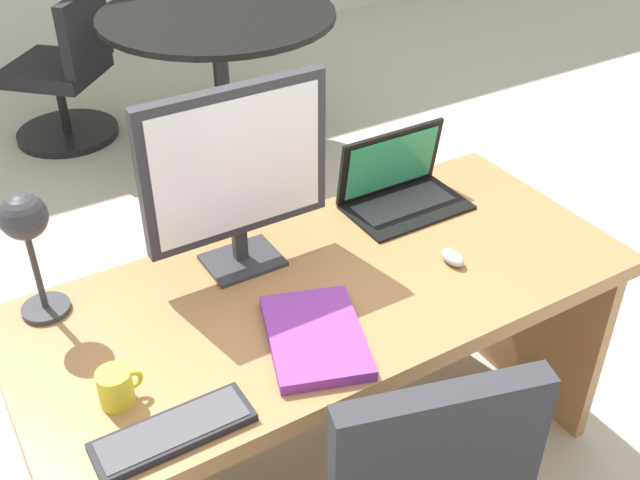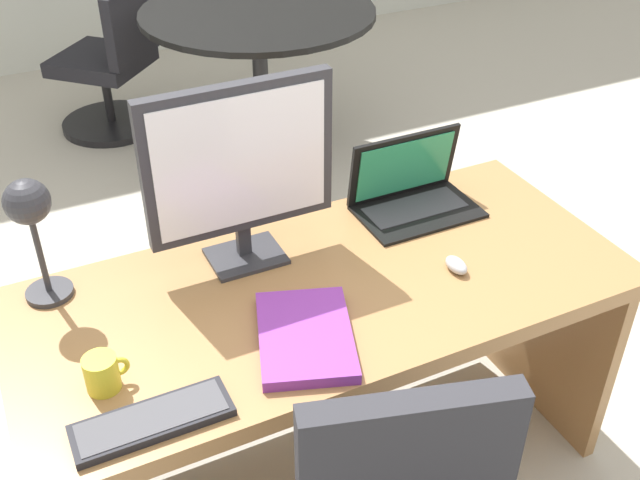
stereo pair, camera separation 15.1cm
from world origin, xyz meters
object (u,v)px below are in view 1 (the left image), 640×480
(desk, at_px, (319,332))
(monitor, at_px, (236,169))
(mouse, at_px, (453,258))
(coffee_mug, at_px, (116,387))
(meeting_table, at_px, (219,49))
(meeting_chair_near, at_px, (66,82))
(keyboard, at_px, (173,432))
(desk_lamp, at_px, (27,232))
(laptop, at_px, (397,181))
(book, at_px, (315,337))

(desk, xyz_separation_m, monitor, (-0.15, 0.16, 0.49))
(mouse, relative_size, coffee_mug, 0.79)
(monitor, relative_size, mouse, 6.42)
(meeting_table, distance_m, meeting_chair_near, 0.93)
(keyboard, xyz_separation_m, meeting_table, (1.18, 2.35, -0.17))
(coffee_mug, height_order, meeting_chair_near, coffee_mug)
(mouse, relative_size, desk_lamp, 0.23)
(desk_lamp, bearing_deg, laptop, -0.06)
(laptop, bearing_deg, desk, -152.87)
(coffee_mug, bearing_deg, desk_lamp, 98.47)
(keyboard, height_order, coffee_mug, coffee_mug)
(desk_lamp, relative_size, meeting_table, 0.30)
(monitor, height_order, mouse, monitor)
(book, bearing_deg, mouse, 9.12)
(laptop, height_order, meeting_chair_near, laptop)
(desk, relative_size, book, 4.37)
(desk, bearing_deg, laptop, 27.13)
(keyboard, bearing_deg, desk, 29.90)
(mouse, bearing_deg, keyboard, -168.91)
(monitor, xyz_separation_m, meeting_table, (0.79, 1.88, -0.45))
(monitor, bearing_deg, coffee_mug, -145.12)
(desk, xyz_separation_m, laptop, (0.40, 0.21, 0.27))
(meeting_chair_near, bearing_deg, mouse, -83.11)
(desk_lamp, bearing_deg, meeting_table, 54.63)
(laptop, relative_size, meeting_chair_near, 0.44)
(desk, relative_size, meeting_chair_near, 1.99)
(keyboard, distance_m, mouse, 0.90)
(mouse, distance_m, coffee_mug, 0.95)
(laptop, xyz_separation_m, meeting_table, (0.25, 1.84, -0.23))
(desk_lamp, xyz_separation_m, meeting_table, (1.30, 1.84, -0.41))
(keyboard, height_order, book, book)
(meeting_chair_near, bearing_deg, coffee_mug, -102.10)
(desk, height_order, mouse, mouse)
(laptop, bearing_deg, monitor, -175.30)
(meeting_table, bearing_deg, desk_lamp, -125.37)
(keyboard, distance_m, meeting_table, 2.64)
(desk_lamp, distance_m, meeting_table, 2.29)
(desk_lamp, relative_size, coffee_mug, 3.49)
(desk_lamp, distance_m, meeting_chair_near, 2.63)
(book, bearing_deg, coffee_mug, 173.17)
(mouse, xyz_separation_m, book, (-0.48, -0.08, -0.00))
(monitor, xyz_separation_m, meeting_chair_near, (0.15, 2.51, -0.71))
(mouse, height_order, book, mouse)
(laptop, bearing_deg, meeting_table, 82.35)
(desk, distance_m, monitor, 0.53)
(desk, distance_m, mouse, 0.43)
(coffee_mug, xyz_separation_m, meeting_chair_near, (0.61, 2.83, -0.46))
(monitor, relative_size, meeting_chair_near, 0.62)
(meeting_chair_near, bearing_deg, laptop, -80.82)
(monitor, bearing_deg, laptop, 4.70)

